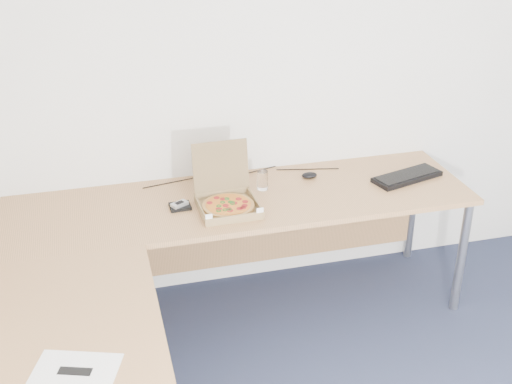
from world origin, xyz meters
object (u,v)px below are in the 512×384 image
object	(u,v)px
desk	(196,252)
pizza_box	(227,202)
wallet	(180,206)
drinking_glass	(263,180)
keyboard	(407,177)

from	to	relation	value
desk	pizza_box	distance (m)	0.41
pizza_box	wallet	world-z (taller)	pizza_box
wallet	drinking_glass	bearing A→B (deg)	10.83
desk	wallet	bearing A→B (deg)	91.38
drinking_glass	wallet	xyz separation A→B (m)	(-0.47, -0.11, -0.04)
wallet	desk	bearing A→B (deg)	-90.53
desk	wallet	world-z (taller)	wallet
desk	keyboard	size ratio (longest dim) A/B	6.07
drinking_glass	wallet	bearing A→B (deg)	-167.26
desk	keyboard	xyz separation A→B (m)	(1.29, 0.42, 0.04)
pizza_box	keyboard	world-z (taller)	pizza_box
drinking_glass	keyboard	xyz separation A→B (m)	(0.83, -0.09, -0.04)
drinking_glass	keyboard	world-z (taller)	drinking_glass
keyboard	wallet	size ratio (longest dim) A/B	3.81
keyboard	pizza_box	bearing A→B (deg)	168.82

